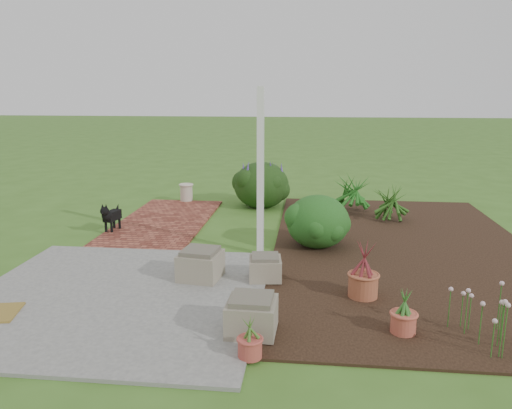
# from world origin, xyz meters

# --- Properties ---
(ground) EXTENTS (80.00, 80.00, 0.00)m
(ground) POSITION_xyz_m (0.00, 0.00, 0.00)
(ground) COLOR #3C6620
(ground) RESTS_ON ground
(concrete_patio) EXTENTS (3.50, 3.50, 0.04)m
(concrete_patio) POSITION_xyz_m (-1.25, -1.75, 0.02)
(concrete_patio) COLOR slate
(concrete_patio) RESTS_ON ground
(brick_path) EXTENTS (1.60, 3.50, 0.04)m
(brick_path) POSITION_xyz_m (-1.70, 1.75, 0.02)
(brick_path) COLOR maroon
(brick_path) RESTS_ON ground
(garden_bed) EXTENTS (4.00, 7.00, 0.03)m
(garden_bed) POSITION_xyz_m (2.50, 0.50, 0.01)
(garden_bed) COLOR black
(garden_bed) RESTS_ON ground
(veranda_post) EXTENTS (0.10, 0.10, 2.50)m
(veranda_post) POSITION_xyz_m (0.30, 0.10, 1.25)
(veranda_post) COLOR white
(veranda_post) RESTS_ON ground
(stone_trough_near) EXTENTS (0.51, 0.51, 0.33)m
(stone_trough_near) POSITION_xyz_m (0.48, -2.50, 0.20)
(stone_trough_near) COLOR #77715B
(stone_trough_near) RESTS_ON concrete_patio
(stone_trough_mid) EXTENTS (0.46, 0.46, 0.27)m
(stone_trough_mid) POSITION_xyz_m (0.48, -1.03, 0.18)
(stone_trough_mid) COLOR #726554
(stone_trough_mid) RESTS_ON concrete_patio
(stone_trough_far) EXTENTS (0.58, 0.58, 0.34)m
(stone_trough_far) POSITION_xyz_m (-0.36, -1.10, 0.21)
(stone_trough_far) COLOR gray
(stone_trough_far) RESTS_ON concrete_patio
(black_dog) EXTENTS (0.22, 0.54, 0.47)m
(black_dog) POSITION_xyz_m (-2.40, 0.94, 0.32)
(black_dog) COLOR black
(black_dog) RESTS_ON brick_path
(cream_ceramic_urn) EXTENTS (0.28, 0.28, 0.36)m
(cream_ceramic_urn) POSITION_xyz_m (-1.70, 3.48, 0.22)
(cream_ceramic_urn) COLOR #C2B49F
(cream_ceramic_urn) RESTS_ON brick_path
(evergreen_shrub) EXTENTS (1.06, 1.06, 0.84)m
(evergreen_shrub) POSITION_xyz_m (1.17, 0.50, 0.45)
(evergreen_shrub) COLOR #193A0F
(evergreen_shrub) RESTS_ON garden_bed
(agapanthus_clump_back) EXTENTS (1.08, 1.08, 0.80)m
(agapanthus_clump_back) POSITION_xyz_m (2.53, 2.24, 0.43)
(agapanthus_clump_back) COLOR #163A0C
(agapanthus_clump_back) RESTS_ON garden_bed
(agapanthus_clump_front) EXTENTS (1.07, 1.07, 0.91)m
(agapanthus_clump_front) POSITION_xyz_m (1.88, 2.92, 0.49)
(agapanthus_clump_front) COLOR #13410F
(agapanthus_clump_front) RESTS_ON garden_bed
(pink_flower_patch) EXTENTS (1.10, 1.10, 0.55)m
(pink_flower_patch) POSITION_xyz_m (2.88, -2.36, 0.31)
(pink_flower_patch) COLOR #113D0F
(pink_flower_patch) RESTS_ON garden_bed
(terracotta_pot_bronze) EXTENTS (0.45, 0.45, 0.28)m
(terracotta_pot_bronze) POSITION_xyz_m (1.69, -1.45, 0.17)
(terracotta_pot_bronze) COLOR #9E5235
(terracotta_pot_bronze) RESTS_ON garden_bed
(terracotta_pot_small_left) EXTENTS (0.27, 0.27, 0.21)m
(terracotta_pot_small_left) POSITION_xyz_m (2.01, -2.33, 0.14)
(terracotta_pot_small_left) COLOR #B5513D
(terracotta_pot_small_left) RESTS_ON garden_bed
(terracotta_pot_small_right) EXTENTS (0.30, 0.30, 0.19)m
(terracotta_pot_small_right) POSITION_xyz_m (0.52, -2.98, 0.13)
(terracotta_pot_small_right) COLOR #A84238
(terracotta_pot_small_right) RESTS_ON garden_bed
(purple_flowering_bush) EXTENTS (1.23, 1.23, 0.99)m
(purple_flowering_bush) POSITION_xyz_m (-0.00, 3.24, 0.50)
(purple_flowering_bush) COLOR black
(purple_flowering_bush) RESTS_ON ground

